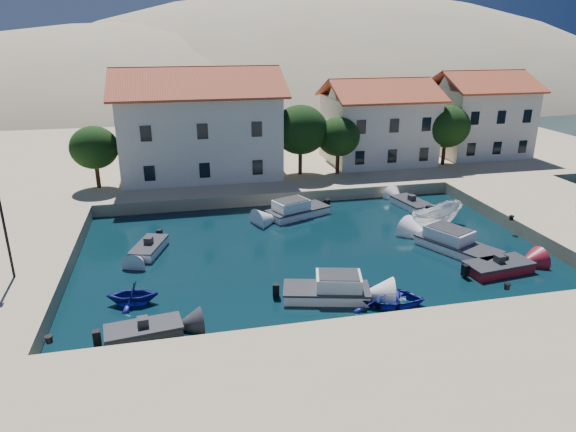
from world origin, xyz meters
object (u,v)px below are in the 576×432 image
at_px(building_mid, 378,120).
at_px(rowboat_south, 384,302).
at_px(cabin_cruiser_south, 326,290).
at_px(boat_east, 436,227).
at_px(building_right, 479,112).
at_px(building_left, 199,121).
at_px(cabin_cruiser_east, 458,245).
at_px(lamppost, 1,212).

height_order(building_mid, rowboat_south, building_mid).
distance_m(building_mid, rowboat_south, 28.72).
xyz_separation_m(building_mid, cabin_cruiser_south, (-12.93, -25.28, -4.75)).
distance_m(cabin_cruiser_south, boat_east, 13.95).
bearing_deg(building_mid, cabin_cruiser_south, -117.08).
bearing_deg(building_right, building_mid, -175.24).
height_order(rowboat_south, boat_east, boat_east).
xyz_separation_m(building_right, rowboat_south, (-22.04, -27.39, -5.47)).
bearing_deg(building_left, building_right, 3.81).
height_order(building_mid, building_right, building_right).
height_order(cabin_cruiser_south, boat_east, cabin_cruiser_south).
distance_m(building_left, cabin_cruiser_east, 25.90).
bearing_deg(boat_east, building_right, -57.96).
distance_m(building_right, cabin_cruiser_south, 36.57).
distance_m(building_mid, cabin_cruiser_east, 21.86).
relative_size(lamppost, boat_east, 1.29).
relative_size(building_mid, lamppost, 1.69).
distance_m(building_left, lamppost, 23.10).
bearing_deg(cabin_cruiser_south, rowboat_south, -6.78).
relative_size(building_left, cabin_cruiser_south, 2.94).
height_order(building_left, building_right, building_left).
distance_m(lamppost, cabin_cruiser_east, 27.16).
bearing_deg(cabin_cruiser_east, boat_east, -36.18).
height_order(building_mid, lamppost, building_mid).
height_order(rowboat_south, cabin_cruiser_east, cabin_cruiser_east).
bearing_deg(building_mid, cabin_cruiser_east, -97.23).
relative_size(rowboat_south, cabin_cruiser_east, 0.73).
xyz_separation_m(building_left, building_right, (30.00, 2.00, -0.46)).
bearing_deg(lamppost, rowboat_south, -15.49).
xyz_separation_m(lamppost, boat_east, (27.59, 4.25, -4.75)).
bearing_deg(cabin_cruiser_east, cabin_cruiser_south, 85.71).
relative_size(building_left, building_right, 1.56).
bearing_deg(building_mid, rowboat_south, -110.83).
relative_size(building_mid, rowboat_south, 2.42).
bearing_deg(cabin_cruiser_east, building_mid, -33.41).
height_order(building_right, rowboat_south, building_right).
bearing_deg(rowboat_south, cabin_cruiser_east, -31.00).
relative_size(rowboat_south, boat_east, 0.90).
relative_size(building_right, cabin_cruiser_south, 1.89).
height_order(building_mid, boat_east, building_mid).
bearing_deg(building_mid, boat_east, -96.49).
relative_size(building_left, rowboat_south, 3.39).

